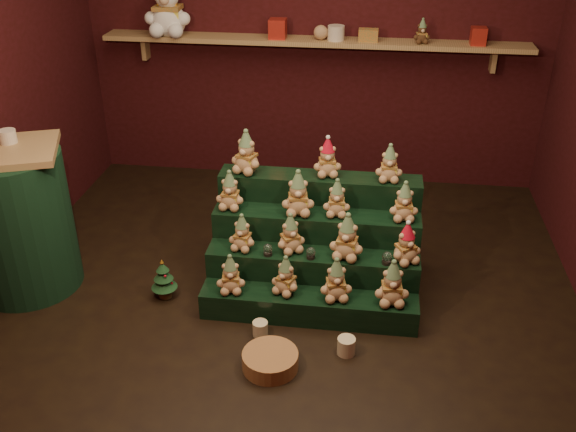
# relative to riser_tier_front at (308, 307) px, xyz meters

# --- Properties ---
(ground) EXTENTS (4.00, 4.00, 0.00)m
(ground) POSITION_rel_riser_tier_front_xyz_m (-0.20, 0.20, -0.09)
(ground) COLOR black
(ground) RESTS_ON ground
(back_wall) EXTENTS (4.00, 0.10, 2.80)m
(back_wall) POSITION_rel_riser_tier_front_xyz_m (-0.20, 2.25, 1.31)
(back_wall) COLOR black
(back_wall) RESTS_ON ground
(front_wall) EXTENTS (4.00, 0.10, 2.80)m
(front_wall) POSITION_rel_riser_tier_front_xyz_m (-0.20, -1.85, 1.31)
(front_wall) COLOR black
(front_wall) RESTS_ON ground
(back_shelf) EXTENTS (3.60, 0.26, 0.24)m
(back_shelf) POSITION_rel_riser_tier_front_xyz_m (-0.20, 2.07, 1.20)
(back_shelf) COLOR #A98354
(back_shelf) RESTS_ON ground
(riser_tier_front) EXTENTS (1.40, 0.22, 0.18)m
(riser_tier_front) POSITION_rel_riser_tier_front_xyz_m (0.00, 0.00, 0.00)
(riser_tier_front) COLOR black
(riser_tier_front) RESTS_ON ground
(riser_tier_midfront) EXTENTS (1.40, 0.22, 0.36)m
(riser_tier_midfront) POSITION_rel_riser_tier_front_xyz_m (0.00, 0.22, 0.09)
(riser_tier_midfront) COLOR black
(riser_tier_midfront) RESTS_ON ground
(riser_tier_midback) EXTENTS (1.40, 0.22, 0.54)m
(riser_tier_midback) POSITION_rel_riser_tier_front_xyz_m (0.00, 0.44, 0.18)
(riser_tier_midback) COLOR black
(riser_tier_midback) RESTS_ON ground
(riser_tier_back) EXTENTS (1.40, 0.22, 0.72)m
(riser_tier_back) POSITION_rel_riser_tier_front_xyz_m (0.00, 0.66, 0.27)
(riser_tier_back) COLOR black
(riser_tier_back) RESTS_ON ground
(teddy_0) EXTENTS (0.21, 0.19, 0.26)m
(teddy_0) POSITION_rel_riser_tier_front_xyz_m (-0.50, -0.02, 0.22)
(teddy_0) COLOR tan
(teddy_0) RESTS_ON riser_tier_front
(teddy_1) EXTENTS (0.24, 0.23, 0.26)m
(teddy_1) POSITION_rel_riser_tier_front_xyz_m (-0.15, 0.02, 0.22)
(teddy_1) COLOR tan
(teddy_1) RESTS_ON riser_tier_front
(teddy_2) EXTENTS (0.24, 0.22, 0.28)m
(teddy_2) POSITION_rel_riser_tier_front_xyz_m (0.17, -0.00, 0.23)
(teddy_2) COLOR tan
(teddy_2) RESTS_ON riser_tier_front
(teddy_3) EXTENTS (0.23, 0.21, 0.30)m
(teddy_3) POSITION_rel_riser_tier_front_xyz_m (0.52, -0.01, 0.24)
(teddy_3) COLOR tan
(teddy_3) RESTS_ON riser_tier_front
(teddy_4) EXTENTS (0.20, 0.19, 0.25)m
(teddy_4) POSITION_rel_riser_tier_front_xyz_m (-0.47, 0.22, 0.39)
(teddy_4) COLOR tan
(teddy_4) RESTS_ON riser_tier_midfront
(teddy_5) EXTENTS (0.25, 0.24, 0.27)m
(teddy_5) POSITION_rel_riser_tier_front_xyz_m (-0.15, 0.24, 0.40)
(teddy_5) COLOR tan
(teddy_5) RESTS_ON riser_tier_midfront
(teddy_6) EXTENTS (0.25, 0.23, 0.31)m
(teddy_6) POSITION_rel_riser_tier_front_xyz_m (0.22, 0.21, 0.42)
(teddy_6) COLOR tan
(teddy_6) RESTS_ON riser_tier_midfront
(teddy_7) EXTENTS (0.26, 0.25, 0.27)m
(teddy_7) POSITION_rel_riser_tier_front_xyz_m (0.60, 0.20, 0.41)
(teddy_7) COLOR tan
(teddy_7) RESTS_ON riser_tier_midfront
(teddy_8) EXTENTS (0.20, 0.18, 0.27)m
(teddy_8) POSITION_rel_riser_tier_front_xyz_m (-0.59, 0.44, 0.58)
(teddy_8) COLOR tan
(teddy_8) RESTS_ON riser_tier_midback
(teddy_9) EXTENTS (0.24, 0.23, 0.30)m
(teddy_9) POSITION_rel_riser_tier_front_xyz_m (-0.12, 0.43, 0.60)
(teddy_9) COLOR tan
(teddy_9) RESTS_ON riser_tier_midback
(teddy_10) EXTENTS (0.19, 0.17, 0.25)m
(teddy_10) POSITION_rel_riser_tier_front_xyz_m (0.13, 0.44, 0.58)
(teddy_10) COLOR tan
(teddy_10) RESTS_ON riser_tier_midback
(teddy_11) EXTENTS (0.20, 0.19, 0.26)m
(teddy_11) POSITION_rel_riser_tier_front_xyz_m (0.57, 0.44, 0.58)
(teddy_11) COLOR tan
(teddy_11) RESTS_ON riser_tier_midback
(teddy_12) EXTENTS (0.27, 0.25, 0.30)m
(teddy_12) POSITION_rel_riser_tier_front_xyz_m (-0.51, 0.65, 0.78)
(teddy_12) COLOR tan
(teddy_12) RESTS_ON riser_tier_back
(teddy_13) EXTENTS (0.22, 0.20, 0.27)m
(teddy_13) POSITION_rel_riser_tier_front_xyz_m (0.05, 0.67, 0.76)
(teddy_13) COLOR tan
(teddy_13) RESTS_ON riser_tier_back
(teddy_14) EXTENTS (0.19, 0.17, 0.25)m
(teddy_14) POSITION_rel_riser_tier_front_xyz_m (0.46, 0.65, 0.76)
(teddy_14) COLOR tan
(teddy_14) RESTS_ON riser_tier_back
(snow_globe_a) EXTENTS (0.06, 0.06, 0.08)m
(snow_globe_a) POSITION_rel_riser_tier_front_xyz_m (-0.29, 0.16, 0.31)
(snow_globe_a) COLOR black
(snow_globe_a) RESTS_ON riser_tier_midfront
(snow_globe_b) EXTENTS (0.06, 0.06, 0.08)m
(snow_globe_b) POSITION_rel_riser_tier_front_xyz_m (-0.01, 0.16, 0.31)
(snow_globe_b) COLOR black
(snow_globe_b) RESTS_ON riser_tier_midfront
(snow_globe_c) EXTENTS (0.06, 0.06, 0.09)m
(snow_globe_c) POSITION_rel_riser_tier_front_xyz_m (0.48, 0.16, 0.31)
(snow_globe_c) COLOR black
(snow_globe_c) RESTS_ON riser_tier_midfront
(side_table) EXTENTS (0.82, 0.76, 1.03)m
(side_table) POSITION_rel_riser_tier_front_xyz_m (-1.98, 0.14, 0.42)
(side_table) COLOR #A98354
(side_table) RESTS_ON ground
(table_ornament) EXTENTS (0.11, 0.11, 0.09)m
(table_ornament) POSITION_rel_riser_tier_front_xyz_m (-1.98, 0.24, 0.98)
(table_ornament) COLOR beige
(table_ornament) RESTS_ON side_table
(mini_christmas_tree) EXTENTS (0.18, 0.18, 0.30)m
(mini_christmas_tree) POSITION_rel_riser_tier_front_xyz_m (-1.00, 0.10, 0.06)
(mini_christmas_tree) COLOR #483319
(mini_christmas_tree) RESTS_ON ground
(mug_left) EXTENTS (0.10, 0.10, 0.10)m
(mug_left) POSITION_rel_riser_tier_front_xyz_m (-0.28, -0.21, -0.04)
(mug_left) COLOR beige
(mug_left) RESTS_ON ground
(mug_right) EXTENTS (0.11, 0.11, 0.11)m
(mug_right) POSITION_rel_riser_tier_front_xyz_m (0.26, -0.31, -0.03)
(mug_right) COLOR beige
(mug_right) RESTS_ON ground
(wicker_basket) EXTENTS (0.39, 0.39, 0.10)m
(wicker_basket) POSITION_rel_riser_tier_front_xyz_m (-0.17, -0.50, -0.04)
(wicker_basket) COLOR #A67443
(wicker_basket) RESTS_ON ground
(white_bear) EXTENTS (0.41, 0.37, 0.55)m
(white_bear) POSITION_rel_riser_tier_front_xyz_m (-1.43, 2.04, 1.51)
(white_bear) COLOR white
(white_bear) RESTS_ON back_shelf
(brown_bear) EXTENTS (0.16, 0.15, 0.19)m
(brown_bear) POSITION_rel_riser_tier_front_xyz_m (0.69, 2.04, 1.33)
(brown_bear) COLOR #472C17
(brown_bear) RESTS_ON back_shelf
(gift_tin_red_a) EXTENTS (0.14, 0.14, 0.16)m
(gift_tin_red_a) POSITION_rel_riser_tier_front_xyz_m (-0.50, 2.05, 1.31)
(gift_tin_red_a) COLOR #AC251A
(gift_tin_red_a) RESTS_ON back_shelf
(gift_tin_cream) EXTENTS (0.14, 0.14, 0.12)m
(gift_tin_cream) POSITION_rel_riser_tier_front_xyz_m (-0.01, 2.05, 1.29)
(gift_tin_cream) COLOR beige
(gift_tin_cream) RESTS_ON back_shelf
(gift_tin_red_b) EXTENTS (0.12, 0.12, 0.14)m
(gift_tin_red_b) POSITION_rel_riser_tier_front_xyz_m (1.14, 2.05, 1.30)
(gift_tin_red_b) COLOR #AC251A
(gift_tin_red_b) RESTS_ON back_shelf
(shelf_plush_ball) EXTENTS (0.12, 0.12, 0.12)m
(shelf_plush_ball) POSITION_rel_riser_tier_front_xyz_m (-0.14, 2.05, 1.29)
(shelf_plush_ball) COLOR tan
(shelf_plush_ball) RESTS_ON back_shelf
(scarf_gift_box) EXTENTS (0.16, 0.10, 0.10)m
(scarf_gift_box) POSITION_rel_riser_tier_front_xyz_m (0.26, 2.05, 1.28)
(scarf_gift_box) COLOR #CC5C1C
(scarf_gift_box) RESTS_ON back_shelf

